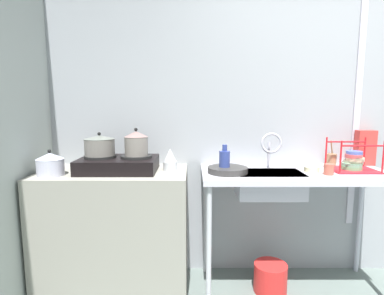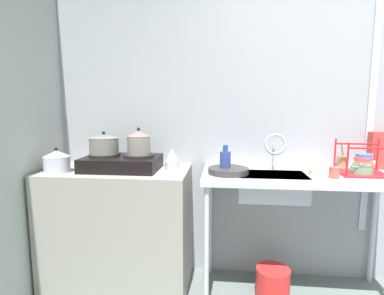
{
  "view_description": "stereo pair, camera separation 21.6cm",
  "coord_description": "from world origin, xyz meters",
  "px_view_note": "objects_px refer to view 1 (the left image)",
  "views": [
    {
      "loc": [
        -1.25,
        -0.91,
        1.38
      ],
      "look_at": [
        -1.25,
        1.23,
        1.08
      ],
      "focal_mm": 28.43,
      "sensor_mm": 36.0,
      "label": 1
    },
    {
      "loc": [
        -1.03,
        -0.9,
        1.38
      ],
      "look_at": [
        -1.25,
        1.23,
        1.08
      ],
      "focal_mm": 28.43,
      "sensor_mm": 36.0,
      "label": 2
    }
  ],
  "objects_px": {
    "pot_beside_stove": "(52,164)",
    "bucket_on_floor": "(272,278)",
    "small_bowl_on_drainboard": "(313,169)",
    "frying_pan": "(229,170)",
    "dish_rack": "(354,163)",
    "utensil_jar": "(333,159)",
    "faucet": "(272,145)",
    "stove": "(120,164)",
    "sink_basin": "(270,184)",
    "pot_on_right_burner": "(137,143)",
    "cereal_box": "(367,148)",
    "pot_on_left_burner": "(101,145)",
    "cup_by_rack": "(330,169)",
    "bottle_by_sink": "(226,161)",
    "percolator": "(171,160)"
  },
  "relations": [
    {
      "from": "sink_basin",
      "to": "dish_rack",
      "type": "bearing_deg",
      "value": 5.1
    },
    {
      "from": "pot_beside_stove",
      "to": "small_bowl_on_drainboard",
      "type": "relative_size",
      "value": 1.7
    },
    {
      "from": "stove",
      "to": "bucket_on_floor",
      "type": "relative_size",
      "value": 2.23
    },
    {
      "from": "faucet",
      "to": "bottle_by_sink",
      "type": "relative_size",
      "value": 1.37
    },
    {
      "from": "bottle_by_sink",
      "to": "bucket_on_floor",
      "type": "distance_m",
      "value": 0.95
    },
    {
      "from": "small_bowl_on_drainboard",
      "to": "dish_rack",
      "type": "bearing_deg",
      "value": 6.58
    },
    {
      "from": "faucet",
      "to": "frying_pan",
      "type": "height_order",
      "value": "faucet"
    },
    {
      "from": "stove",
      "to": "frying_pan",
      "type": "bearing_deg",
      "value": -3.58
    },
    {
      "from": "cereal_box",
      "to": "utensil_jar",
      "type": "xyz_separation_m",
      "value": [
        -0.26,
        -0.0,
        -0.09
      ]
    },
    {
      "from": "cup_by_rack",
      "to": "cereal_box",
      "type": "relative_size",
      "value": 0.27
    },
    {
      "from": "cereal_box",
      "to": "dish_rack",
      "type": "bearing_deg",
      "value": -137.1
    },
    {
      "from": "pot_on_right_burner",
      "to": "frying_pan",
      "type": "height_order",
      "value": "pot_on_right_burner"
    },
    {
      "from": "pot_on_left_burner",
      "to": "cup_by_rack",
      "type": "relative_size",
      "value": 2.89
    },
    {
      "from": "cereal_box",
      "to": "pot_beside_stove",
      "type": "bearing_deg",
      "value": -174.52
    },
    {
      "from": "cup_by_rack",
      "to": "bucket_on_floor",
      "type": "bearing_deg",
      "value": 168.54
    },
    {
      "from": "cereal_box",
      "to": "small_bowl_on_drainboard",
      "type": "bearing_deg",
      "value": -157.6
    },
    {
      "from": "small_bowl_on_drainboard",
      "to": "bucket_on_floor",
      "type": "distance_m",
      "value": 0.86
    },
    {
      "from": "pot_beside_stove",
      "to": "cup_by_rack",
      "type": "bearing_deg",
      "value": 0.48
    },
    {
      "from": "pot_on_right_burner",
      "to": "pot_beside_stove",
      "type": "bearing_deg",
      "value": -167.18
    },
    {
      "from": "stove",
      "to": "percolator",
      "type": "distance_m",
      "value": 0.37
    },
    {
      "from": "stove",
      "to": "frying_pan",
      "type": "height_order",
      "value": "stove"
    },
    {
      "from": "pot_beside_stove",
      "to": "bucket_on_floor",
      "type": "distance_m",
      "value": 1.77
    },
    {
      "from": "small_bowl_on_drainboard",
      "to": "cereal_box",
      "type": "height_order",
      "value": "cereal_box"
    },
    {
      "from": "sink_basin",
      "to": "cup_by_rack",
      "type": "distance_m",
      "value": 0.41
    },
    {
      "from": "sink_basin",
      "to": "dish_rack",
      "type": "xyz_separation_m",
      "value": [
        0.61,
        0.05,
        0.14
      ]
    },
    {
      "from": "stove",
      "to": "pot_beside_stove",
      "type": "distance_m",
      "value": 0.45
    },
    {
      "from": "percolator",
      "to": "bucket_on_floor",
      "type": "relative_size",
      "value": 0.65
    },
    {
      "from": "pot_on_left_burner",
      "to": "bottle_by_sink",
      "type": "relative_size",
      "value": 1.08
    },
    {
      "from": "pot_on_right_burner",
      "to": "utensil_jar",
      "type": "relative_size",
      "value": 0.98
    },
    {
      "from": "frying_pan",
      "to": "cup_by_rack",
      "type": "xyz_separation_m",
      "value": [
        0.68,
        -0.06,
        0.02
      ]
    },
    {
      "from": "pot_on_right_burner",
      "to": "utensil_jar",
      "type": "height_order",
      "value": "pot_on_right_burner"
    },
    {
      "from": "stove",
      "to": "utensil_jar",
      "type": "relative_size",
      "value": 2.71
    },
    {
      "from": "faucet",
      "to": "small_bowl_on_drainboard",
      "type": "xyz_separation_m",
      "value": [
        0.27,
        -0.1,
        -0.16
      ]
    },
    {
      "from": "dish_rack",
      "to": "utensil_jar",
      "type": "xyz_separation_m",
      "value": [
        -0.06,
        0.21,
        -0.01
      ]
    },
    {
      "from": "small_bowl_on_drainboard",
      "to": "frying_pan",
      "type": "bearing_deg",
      "value": -177.2
    },
    {
      "from": "stove",
      "to": "frying_pan",
      "type": "xyz_separation_m",
      "value": [
        0.78,
        -0.05,
        -0.03
      ]
    },
    {
      "from": "faucet",
      "to": "cereal_box",
      "type": "distance_m",
      "value": 0.8
    },
    {
      "from": "stove",
      "to": "small_bowl_on_drainboard",
      "type": "relative_size",
      "value": 5.08
    },
    {
      "from": "cereal_box",
      "to": "utensil_jar",
      "type": "height_order",
      "value": "cereal_box"
    },
    {
      "from": "pot_on_right_burner",
      "to": "bucket_on_floor",
      "type": "bearing_deg",
      "value": -2.38
    },
    {
      "from": "utensil_jar",
      "to": "pot_beside_stove",
      "type": "bearing_deg",
      "value": -170.37
    },
    {
      "from": "stove",
      "to": "pot_on_left_burner",
      "type": "relative_size",
      "value": 2.53
    },
    {
      "from": "pot_on_left_burner",
      "to": "percolator",
      "type": "relative_size",
      "value": 1.35
    },
    {
      "from": "bottle_by_sink",
      "to": "bucket_on_floor",
      "type": "bearing_deg",
      "value": 0.72
    },
    {
      "from": "bottle_by_sink",
      "to": "utensil_jar",
      "type": "height_order",
      "value": "utensil_jar"
    },
    {
      "from": "sink_basin",
      "to": "utensil_jar",
      "type": "relative_size",
      "value": 2.3
    },
    {
      "from": "dish_rack",
      "to": "utensil_jar",
      "type": "bearing_deg",
      "value": 106.33
    },
    {
      "from": "dish_rack",
      "to": "utensil_jar",
      "type": "relative_size",
      "value": 1.55
    },
    {
      "from": "utensil_jar",
      "to": "bucket_on_floor",
      "type": "bearing_deg",
      "value": -153.2
    },
    {
      "from": "sink_basin",
      "to": "bottle_by_sink",
      "type": "bearing_deg",
      "value": -178.79
    }
  ]
}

